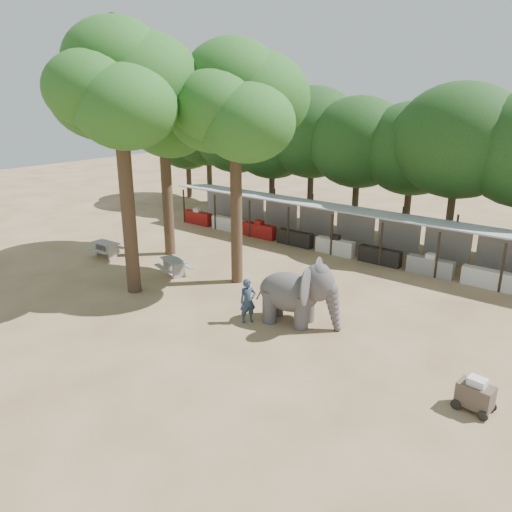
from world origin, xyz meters
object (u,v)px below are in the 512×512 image
Objects in this scene: yard_tree_left at (163,108)px; yard_tree_back at (235,103)px; yard_tree_center at (120,87)px; elephant at (299,293)px; handler at (248,301)px; picnic_table_near at (106,247)px; picnic_table_far at (174,265)px; cart_front at (475,394)px.

yard_tree_back reaches higher than yard_tree_left.
yard_tree_center is at bearing -126.86° from yard_tree_back.
elephant is 2.09m from handler.
picnic_table_near reaches higher than picnic_table_far.
picnic_table_near is 0.86× the size of picnic_table_far.
yard_tree_back is (6.00, -1.00, 0.34)m from yard_tree_left.
elephant is 3.10× the size of cart_front.
yard_tree_back is 6.11× the size of handler.
cart_front is (15.54, 0.11, -8.68)m from yard_tree_center.
yard_tree_left is 9.41× the size of cart_front.
cart_front is (12.54, -3.89, -8.01)m from yard_tree_back.
yard_tree_center is at bearing -173.53° from cart_front.
yard_tree_center is at bearing -72.71° from picnic_table_far.
elephant is at bearing -23.58° from yard_tree_back.
yard_tree_left reaches higher than cart_front.
picnic_table_far is at bearing 0.74° from picnic_table_near.
elephant is at bearing -4.51° from picnic_table_near.
yard_tree_center reaches higher than yard_tree_left.
cart_front is (20.91, -2.09, -0.01)m from picnic_table_near.
yard_tree_back reaches higher than handler.
picnic_table_far is (-3.03, -1.49, -8.00)m from yard_tree_back.
elephant is 7.60m from cart_front.
handler is (3.49, -3.44, -7.61)m from yard_tree_back.
yard_tree_center reaches higher than elephant.
picnic_table_far is at bearing 90.61° from yard_tree_center.
yard_tree_center reaches higher than picnic_table_far.
picnic_table_near is at bearing 157.74° from yard_tree_center.
elephant reaches higher than picnic_table_near.
yard_tree_center is 7.03× the size of picnic_table_near.
cart_front is at bearing -8.29° from picnic_table_near.
picnic_table_far is 1.71× the size of cart_front.
handler is at bearing 4.96° from yard_tree_center.
picnic_table_near is at bearing -179.63° from cart_front.
handler is at bearing 0.08° from picnic_table_far.
yard_tree_back reaches higher than elephant.
picnic_table_far is at bearing -39.99° from yard_tree_left.
elephant is 1.82× the size of picnic_table_far.
handler is 1.59× the size of cart_front.
picnic_table_far is at bearing 160.83° from elephant.
elephant reaches higher than handler.
elephant is (5.17, -2.26, -7.19)m from yard_tree_back.
handler is 9.07m from cart_front.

